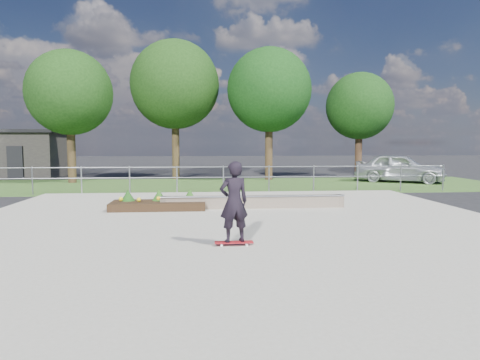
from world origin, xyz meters
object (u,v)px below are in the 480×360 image
(planter_bed, at_px, (159,203))
(parked_car, at_px, (400,168))
(skateboarder, at_px, (234,202))
(grind_ledge, at_px, (253,202))

(planter_bed, bearing_deg, parked_car, 35.84)
(planter_bed, height_order, skateboarder, skateboarder)
(skateboarder, bearing_deg, planter_bed, 111.92)
(grind_ledge, xyz_separation_m, parked_car, (9.23, 8.93, 0.54))
(skateboarder, bearing_deg, grind_ledge, 78.81)
(planter_bed, relative_size, skateboarder, 1.71)
(skateboarder, height_order, parked_car, skateboarder)
(planter_bed, distance_m, parked_car, 15.19)
(grind_ledge, distance_m, skateboarder, 5.24)
(planter_bed, height_order, parked_car, parked_car)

